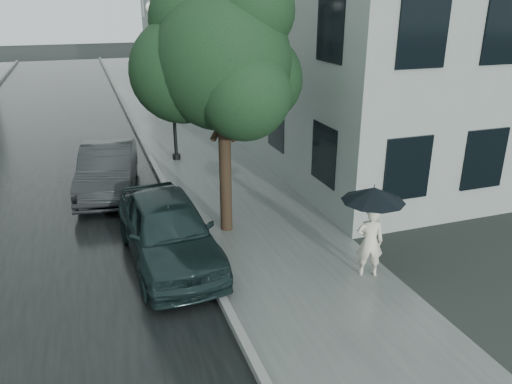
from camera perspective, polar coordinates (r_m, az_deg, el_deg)
name	(u,v)px	position (r m, az deg, el deg)	size (l,w,h in m)	color
ground	(300,287)	(9.92, 5.03, -10.76)	(120.00, 120.00, 0.00)	black
sidewalk	(186,136)	(20.67, -8.03, 6.36)	(3.50, 60.00, 0.01)	slate
kerb_near	(140,138)	(20.40, -13.09, 6.02)	(0.15, 60.00, 0.15)	slate
asphalt_road	(46,148)	(20.37, -22.88, 4.65)	(6.85, 60.00, 0.00)	black
building_near	(248,13)	(28.60, -0.89, 19.77)	(7.02, 36.00, 9.00)	gray
pedestrian	(370,242)	(10.18, 12.88, -5.55)	(0.54, 0.35, 1.48)	silver
umbrella	(374,194)	(9.74, 13.30, -0.25)	(1.51, 1.51, 1.02)	black
street_tree	(221,59)	(11.21, -4.00, 14.97)	(3.92, 3.56, 5.95)	#332619
lamp_post	(167,74)	(16.97, -10.12, 13.16)	(0.83, 0.42, 5.15)	black
car_near	(168,230)	(10.63, -10.03, -4.25)	(1.71, 4.25, 1.45)	black
car_far	(108,169)	(14.86, -16.56, 2.49)	(1.44, 4.14, 1.36)	#212426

